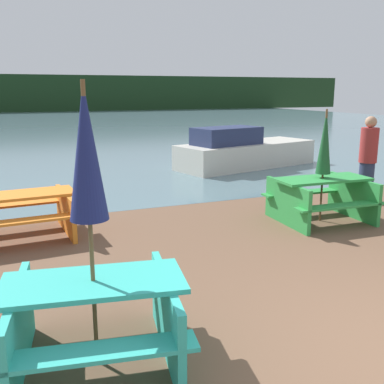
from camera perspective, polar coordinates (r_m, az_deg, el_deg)
water at (r=33.64m, az=-16.78°, el=8.31°), size 60.00×50.00×0.00m
far_treeline at (r=53.50m, az=-19.13°, el=11.77°), size 80.00×1.60×4.00m
picnic_table_teal at (r=4.06m, az=-12.24°, el=-14.90°), size 1.73×1.61×0.76m
picnic_table_green at (r=8.39m, az=16.10°, el=-0.44°), size 1.74×1.45×0.79m
picnic_table_orange at (r=7.63m, az=-21.43°, el=-2.30°), size 1.90×1.50×0.73m
umbrella_navy at (r=3.64m, az=-13.26°, el=4.74°), size 0.31×0.31×2.40m
umbrella_darkgreen at (r=8.24m, az=16.51°, el=6.04°), size 0.26×0.26×2.00m
boat at (r=13.94m, az=6.51°, el=5.14°), size 4.78×2.57×1.25m
person at (r=10.06m, az=21.41°, el=3.85°), size 0.36×0.36×1.80m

